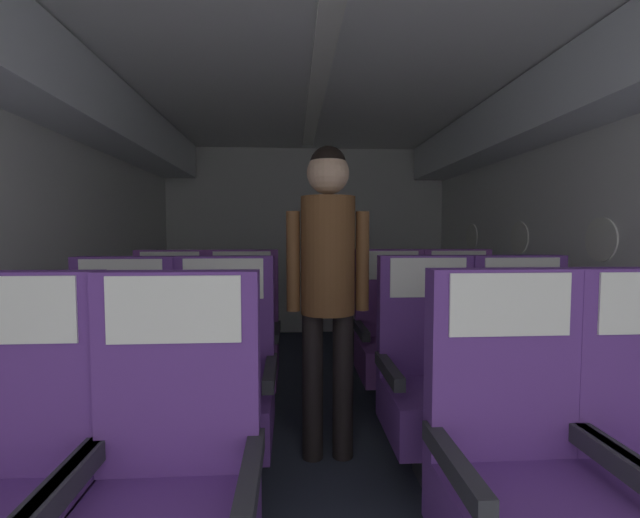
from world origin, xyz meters
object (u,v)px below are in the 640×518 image
object	(u,v)px
seat_c_right_aisle	(463,339)
seat_b_right_window	(433,382)
seat_a_right_window	(522,478)
seat_b_left_aisle	(222,387)
seat_a_left_aisle	(168,496)
flight_attendant	(328,268)
seat_b_left_window	(116,390)
seat_c_left_window	(167,344)
seat_c_left_aisle	(241,343)
seat_c_right_window	(393,340)
seat_b_right_aisle	(530,381)

from	to	relation	value
seat_c_right_aisle	seat_b_right_window	bearing A→B (deg)	-120.60
seat_a_right_window	seat_b_left_aisle	xyz separation A→B (m)	(-1.02, 0.83, 0.00)
seat_b_left_aisle	seat_a_left_aisle	bearing A→B (deg)	-90.62
seat_b_right_window	flight_attendant	xyz separation A→B (m)	(-0.50, 0.18, 0.55)
seat_b_left_window	seat_c_left_window	size ratio (longest dim) A/B	1.00
seat_b_right_window	seat_c_left_aisle	distance (m)	1.32
seat_a_right_window	flight_attendant	bearing A→B (deg)	116.44
seat_a_left_aisle	seat_b_left_window	bearing A→B (deg)	119.70
seat_a_left_aisle	seat_c_left_aisle	size ratio (longest dim) A/B	1.00
seat_b_right_window	seat_c_left_window	distance (m)	1.72
seat_c_left_aisle	seat_c_right_aisle	bearing A→B (deg)	0.03
seat_a_right_window	seat_b_right_window	world-z (taller)	same
seat_c_right_window	seat_b_left_aisle	bearing A→B (deg)	-141.28
seat_a_left_aisle	seat_a_right_window	bearing A→B (deg)	1.11
seat_b_right_aisle	seat_c_right_aisle	xyz separation A→B (m)	(0.00, 0.84, 0.00)
seat_b_left_aisle	seat_c_right_aisle	world-z (taller)	same
seat_b_left_aisle	flight_attendant	distance (m)	0.78
seat_a_right_window	seat_b_right_window	xyz separation A→B (m)	(0.00, 0.82, 0.00)
seat_c_left_window	seat_c_left_aisle	world-z (taller)	same
seat_b_left_aisle	seat_b_right_aisle	xyz separation A→B (m)	(1.51, -0.03, 0.00)
seat_c_left_aisle	flight_attendant	bearing A→B (deg)	-50.39
seat_b_left_window	flight_attendant	xyz separation A→B (m)	(1.01, 0.19, 0.55)
flight_attendant	seat_a_right_window	bearing A→B (deg)	-41.67
seat_b_right_window	seat_c_left_aisle	xyz separation A→B (m)	(-1.03, 0.82, 0.00)
seat_c_left_aisle	seat_c_right_window	world-z (taller)	same
seat_a_right_window	seat_b_left_aisle	distance (m)	1.32
seat_a_left_aisle	seat_b_left_aisle	world-z (taller)	same
seat_a_left_aisle	seat_b_left_window	xyz separation A→B (m)	(-0.48, 0.84, 0.00)
seat_a_right_window	seat_c_left_aisle	bearing A→B (deg)	122.03
seat_a_left_aisle	seat_b_right_window	world-z (taller)	same
seat_c_right_aisle	seat_c_right_window	world-z (taller)	same
seat_b_left_aisle	seat_b_right_aisle	world-z (taller)	same
seat_b_left_aisle	seat_c_right_aisle	bearing A→B (deg)	28.22
seat_b_left_aisle	seat_b_right_window	xyz separation A→B (m)	(1.03, -0.01, 0.00)
seat_b_right_window	seat_c_right_aisle	distance (m)	0.95
seat_c_left_aisle	seat_a_left_aisle	bearing A→B (deg)	-90.17
seat_c_left_window	seat_c_right_window	distance (m)	1.51
seat_a_right_window	seat_b_left_window	size ratio (longest dim) A/B	1.00
seat_b_left_window	seat_c_left_aisle	distance (m)	0.96
seat_a_right_window	seat_c_left_aisle	world-z (taller)	same
seat_c_left_window	seat_c_right_window	xyz separation A→B (m)	(1.51, 0.02, 0.00)
seat_b_right_window	seat_c_left_aisle	world-z (taller)	same
seat_b_right_aisle	seat_c_left_aisle	distance (m)	1.73
seat_b_left_aisle	seat_c_left_window	xyz separation A→B (m)	(-0.48, 0.81, 0.00)
seat_b_left_window	seat_c_right_window	world-z (taller)	same
seat_c_left_window	seat_c_left_aisle	size ratio (longest dim) A/B	1.00
seat_b_right_window	seat_c_right_aisle	world-z (taller)	same
seat_b_right_window	seat_b_left_window	bearing A→B (deg)	-179.81
seat_b_right_aisle	seat_c_right_window	xyz separation A→B (m)	(-0.48, 0.85, 0.00)
seat_b_left_aisle	seat_c_right_aisle	distance (m)	1.72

